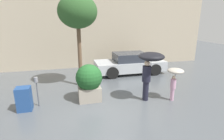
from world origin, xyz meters
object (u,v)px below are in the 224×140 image
object	(u,v)px
parked_car_near	(130,64)
newspaper_box	(24,99)
planter_box	(89,81)
person_adult	(150,63)
person_child	(175,75)
street_tree	(78,12)
parking_meter	(37,85)

from	to	relation	value
parked_car_near	newspaper_box	xyz separation A→B (m)	(-5.40, -3.61, -0.15)
planter_box	person_adult	size ratio (longest dim) A/B	0.76
person_child	parked_car_near	bearing A→B (deg)	66.74
person_adult	planter_box	bearing A→B (deg)	-151.87
planter_box	person_adult	bearing A→B (deg)	-15.10
person_child	newspaper_box	distance (m)	5.89
street_tree	parking_meter	world-z (taller)	street_tree
parking_meter	newspaper_box	distance (m)	0.64
planter_box	person_child	size ratio (longest dim) A/B	1.13
person_child	parking_meter	bearing A→B (deg)	142.42
person_adult	newspaper_box	xyz separation A→B (m)	(-4.78, 0.37, -1.15)
parked_car_near	street_tree	bearing A→B (deg)	115.52
planter_box	parked_car_near	distance (m)	4.48
planter_box	street_tree	world-z (taller)	street_tree
person_child	planter_box	bearing A→B (deg)	137.30
person_adult	parked_car_near	world-z (taller)	person_adult
person_adult	newspaper_box	world-z (taller)	person_adult
parked_car_near	parking_meter	world-z (taller)	parked_car_near
parked_car_near	street_tree	distance (m)	4.60
planter_box	person_adult	world-z (taller)	person_adult
person_child	street_tree	xyz separation A→B (m)	(-3.60, 2.66, 2.51)
parking_meter	newspaper_box	world-z (taller)	parking_meter
person_adult	person_child	xyz separation A→B (m)	(1.05, -0.19, -0.53)
person_adult	parking_meter	world-z (taller)	person_adult
person_adult	parked_car_near	xyz separation A→B (m)	(0.62, 3.98, -1.00)
parking_meter	newspaper_box	bearing A→B (deg)	-150.98
planter_box	parking_meter	bearing A→B (deg)	-179.53
parking_meter	newspaper_box	xyz separation A→B (m)	(-0.44, -0.24, -0.40)
planter_box	person_child	xyz separation A→B (m)	(3.39, -0.82, 0.23)
person_adult	street_tree	size ratio (longest dim) A/B	0.46
planter_box	person_adult	distance (m)	2.54
person_adult	newspaper_box	bearing A→B (deg)	-141.22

